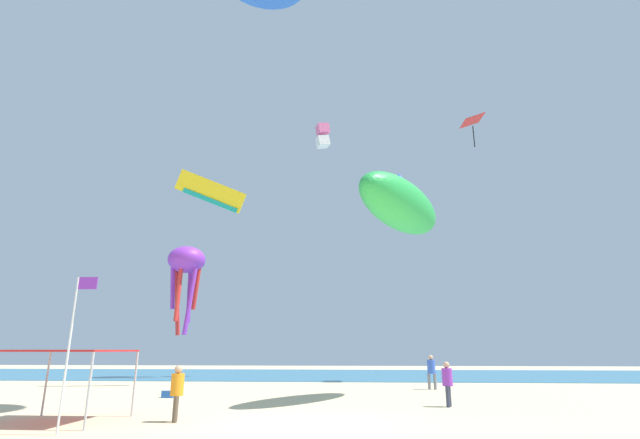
# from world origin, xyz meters

# --- Properties ---
(ground) EXTENTS (110.00, 110.00, 0.10)m
(ground) POSITION_xyz_m (0.00, 0.00, -0.05)
(ground) COLOR beige
(ocean_strip) EXTENTS (110.00, 21.47, 0.03)m
(ocean_strip) POSITION_xyz_m (0.00, 30.08, 0.01)
(ocean_strip) COLOR teal
(ocean_strip) RESTS_ON ground
(canopy_tent) EXTENTS (3.25, 2.94, 2.17)m
(canopy_tent) POSITION_xyz_m (-7.65, -0.10, 2.07)
(canopy_tent) COLOR #B2B2B7
(canopy_tent) RESTS_ON ground
(person_near_tent) EXTENTS (0.50, 0.45, 1.89)m
(person_near_tent) POSITION_xyz_m (5.87, 13.45, 1.11)
(person_near_tent) COLOR slate
(person_near_tent) RESTS_ON ground
(person_leftmost) EXTENTS (0.40, 0.44, 1.70)m
(person_leftmost) POSITION_xyz_m (-4.14, 0.20, 1.00)
(person_leftmost) COLOR brown
(person_leftmost) RESTS_ON ground
(person_central) EXTENTS (0.41, 0.44, 1.71)m
(person_central) POSITION_xyz_m (5.18, 4.93, 1.01)
(person_central) COLOR #33384C
(person_central) RESTS_ON ground
(banner_flag) EXTENTS (0.61, 0.06, 4.18)m
(banner_flag) POSITION_xyz_m (-6.32, -2.27, 2.48)
(banner_flag) COLOR silver
(banner_flag) RESTS_ON ground
(cooler_box) EXTENTS (0.57, 0.37, 0.35)m
(cooler_box) POSITION_xyz_m (-7.32, 7.75, 0.18)
(cooler_box) COLOR blue
(cooler_box) RESTS_ON ground
(kite_diamond_red) EXTENTS (1.75, 1.83, 2.63)m
(kite_diamond_red) POSITION_xyz_m (11.37, 19.99, 19.99)
(kite_diamond_red) COLOR red
(kite_inflatable_green) EXTENTS (5.96, 8.42, 3.03)m
(kite_inflatable_green) POSITION_xyz_m (3.92, 7.16, 9.08)
(kite_inflatable_green) COLOR green
(kite_box_pink) EXTENTS (1.49, 1.41, 2.39)m
(kite_box_pink) POSITION_xyz_m (-1.14, 25.19, 21.72)
(kite_box_pink) COLOR pink
(kite_parafoil_yellow) EXTENTS (4.88, 1.56, 2.98)m
(kite_parafoil_yellow) POSITION_xyz_m (-8.20, 14.73, 12.67)
(kite_parafoil_yellow) COLOR yellow
(kite_octopus_purple) EXTENTS (4.15, 4.15, 7.48)m
(kite_octopus_purple) POSITION_xyz_m (-12.84, 23.70, 9.29)
(kite_octopus_purple) COLOR purple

